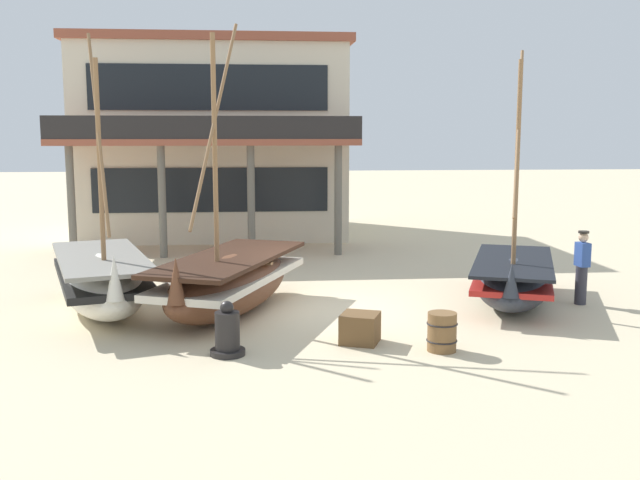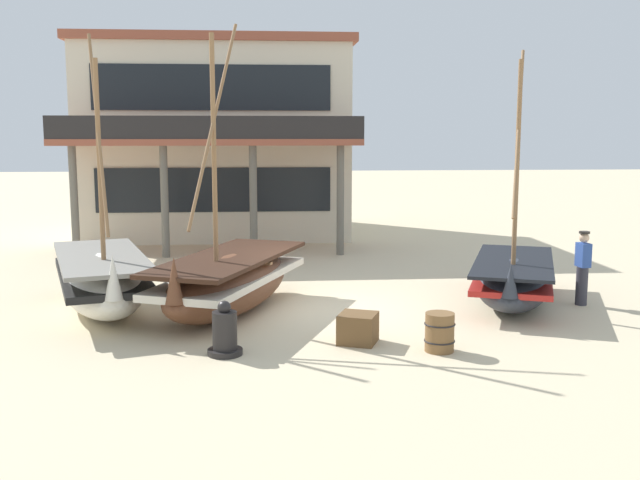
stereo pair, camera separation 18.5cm
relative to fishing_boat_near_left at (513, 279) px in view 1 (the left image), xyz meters
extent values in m
plane|color=beige|center=(-4.35, -0.15, -0.57)|extent=(120.00, 120.00, 0.00)
ellipsoid|color=#2D333D|center=(0.01, 0.02, -0.07)|extent=(3.18, 4.84, 1.01)
cube|color=red|center=(0.01, 0.02, 0.06)|extent=(3.13, 4.68, 0.12)
cube|color=black|center=(0.01, 0.02, 0.40)|extent=(3.19, 4.77, 0.07)
cone|color=#2D333D|center=(-0.78, -2.02, 0.39)|extent=(0.43, 0.43, 0.71)
cylinder|color=olive|center=(-0.20, -0.51, 2.49)|extent=(0.10, 0.10, 4.71)
cylinder|color=olive|center=(-0.20, -0.51, 3.38)|extent=(1.08, 2.65, 3.60)
cube|color=olive|center=(0.13, 0.34, 0.29)|extent=(1.52, 0.71, 0.06)
ellipsoid|color=brown|center=(-6.42, -0.33, 0.06)|extent=(3.51, 5.36, 1.25)
cube|color=silver|center=(-6.42, -0.33, 0.21)|extent=(3.45, 5.18, 0.15)
cube|color=#351E13|center=(-6.42, -0.33, 0.63)|extent=(3.52, 5.28, 0.09)
cone|color=brown|center=(-7.32, -2.58, 0.62)|extent=(0.45, 0.45, 0.88)
cylinder|color=olive|center=(-6.65, -0.91, 2.78)|extent=(0.10, 0.10, 4.96)
cylinder|color=olive|center=(-6.65, -0.91, 3.51)|extent=(0.98, 2.30, 4.16)
cube|color=olive|center=(-6.28, 0.03, 0.49)|extent=(1.60, 0.77, 0.06)
ellipsoid|color=silver|center=(-9.21, 0.11, 0.05)|extent=(3.10, 5.21, 1.24)
cube|color=black|center=(-9.21, 0.11, 0.20)|extent=(3.06, 5.03, 0.15)
cube|color=gray|center=(-9.21, 0.11, 0.62)|extent=(3.12, 5.13, 0.09)
cone|color=silver|center=(-8.51, -2.15, 0.61)|extent=(0.43, 0.43, 0.87)
cylinder|color=olive|center=(-9.02, -0.48, 2.55)|extent=(0.10, 0.10, 4.50)
cylinder|color=olive|center=(-9.02, -0.48, 3.35)|extent=(0.77, 2.29, 4.13)
cube|color=olive|center=(-9.32, 0.46, 0.48)|extent=(1.61, 0.64, 0.06)
cylinder|color=#33333D|center=(1.51, -0.25, -0.13)|extent=(0.26, 0.26, 0.88)
cube|color=#2D4C99|center=(1.51, -0.25, 0.58)|extent=(0.24, 0.37, 0.54)
sphere|color=beige|center=(1.51, -0.25, 0.97)|extent=(0.22, 0.22, 0.22)
cylinder|color=#2D2823|center=(1.51, -0.25, 1.09)|extent=(0.24, 0.24, 0.05)
cylinder|color=black|center=(-6.38, -3.37, -0.52)|extent=(0.62, 0.62, 0.10)
cylinder|color=black|center=(-6.38, -3.37, -0.13)|extent=(0.43, 0.43, 0.67)
sphere|color=black|center=(-6.38, -3.37, 0.28)|extent=(0.24, 0.24, 0.24)
cylinder|color=brown|center=(-2.57, -3.49, -0.22)|extent=(0.52, 0.52, 0.70)
torus|color=black|center=(-2.57, -3.49, -0.07)|extent=(0.56, 0.56, 0.03)
torus|color=black|center=(-2.57, -3.49, -0.37)|extent=(0.56, 0.56, 0.03)
cube|color=brown|center=(-3.95, -2.84, -0.29)|extent=(0.86, 0.86, 0.56)
cube|color=beige|center=(-7.33, 12.96, 2.92)|extent=(9.64, 6.74, 6.98)
cube|color=brown|center=(-7.33, 12.96, 6.55)|extent=(10.02, 7.01, 0.30)
cube|color=black|center=(-7.33, 9.56, 1.35)|extent=(8.09, 0.06, 1.53)
cube|color=black|center=(-7.33, 9.56, 4.83)|extent=(8.09, 0.06, 1.53)
cube|color=brown|center=(-7.33, 8.10, 3.02)|extent=(9.64, 2.99, 0.20)
cylinder|color=#666056|center=(-11.45, 7.05, 1.17)|extent=(0.24, 0.24, 3.49)
cylinder|color=#666056|center=(-8.70, 7.05, 1.17)|extent=(0.24, 0.24, 3.49)
cylinder|color=#666056|center=(-5.95, 7.05, 1.17)|extent=(0.24, 0.24, 3.49)
cylinder|color=#666056|center=(-3.20, 7.05, 1.17)|extent=(0.24, 0.24, 3.49)
cube|color=black|center=(-7.33, 6.66, 3.47)|extent=(9.64, 0.08, 0.70)
camera|label=1|loc=(-5.91, -15.84, 3.29)|focal=40.87mm
camera|label=2|loc=(-5.73, -15.86, 3.29)|focal=40.87mm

